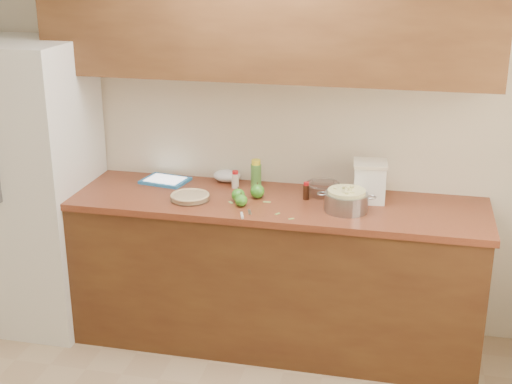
% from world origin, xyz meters
% --- Properties ---
extents(room_shell, '(3.60, 3.60, 3.60)m').
position_xyz_m(room_shell, '(0.00, 0.00, 1.30)').
color(room_shell, tan).
rests_on(room_shell, ground).
extents(counter_run, '(2.64, 0.68, 0.92)m').
position_xyz_m(counter_run, '(0.00, 1.48, 0.46)').
color(counter_run, '#563418').
rests_on(counter_run, ground).
extents(upper_cabinets, '(2.60, 0.34, 0.70)m').
position_xyz_m(upper_cabinets, '(0.00, 1.63, 1.95)').
color(upper_cabinets, brown).
rests_on(upper_cabinets, room_shell).
extents(fridge, '(0.70, 0.70, 1.80)m').
position_xyz_m(fridge, '(-1.44, 1.44, 0.90)').
color(fridge, white).
rests_on(fridge, ground).
extents(pie, '(0.23, 0.23, 0.04)m').
position_xyz_m(pie, '(-0.39, 1.37, 0.94)').
color(pie, silver).
rests_on(pie, counter_run).
extents(colander, '(0.33, 0.24, 0.12)m').
position_xyz_m(colander, '(0.52, 1.40, 0.98)').
color(colander, gray).
rests_on(colander, counter_run).
extents(flour_canister, '(0.21, 0.21, 0.23)m').
position_xyz_m(flour_canister, '(0.63, 1.59, 1.04)').
color(flour_canister, white).
rests_on(flour_canister, counter_run).
extents(tablet, '(0.30, 0.25, 0.02)m').
position_xyz_m(tablet, '(-0.64, 1.65, 0.93)').
color(tablet, '#297CC5').
rests_on(tablet, counter_run).
extents(paring_knife, '(0.06, 0.16, 0.02)m').
position_xyz_m(paring_knife, '(-0.02, 1.19, 0.93)').
color(paring_knife, gray).
rests_on(paring_knife, counter_run).
extents(lemon_bottle, '(0.06, 0.06, 0.17)m').
position_xyz_m(lemon_bottle, '(-0.06, 1.68, 1.00)').
color(lemon_bottle, '#4C8C38').
rests_on(lemon_bottle, counter_run).
extents(cinnamon_shaker, '(0.04, 0.04, 0.11)m').
position_xyz_m(cinnamon_shaker, '(-0.18, 1.64, 0.97)').
color(cinnamon_shaker, beige).
rests_on(cinnamon_shaker, counter_run).
extents(vanilla_bottle, '(0.04, 0.04, 0.10)m').
position_xyz_m(vanilla_bottle, '(0.27, 1.53, 0.97)').
color(vanilla_bottle, black).
rests_on(vanilla_bottle, counter_run).
extents(mixing_bowl, '(0.20, 0.20, 0.07)m').
position_xyz_m(mixing_bowl, '(0.35, 1.63, 0.96)').
color(mixing_bowl, silver).
rests_on(mixing_bowl, counter_run).
extents(paper_towel, '(0.20, 0.18, 0.07)m').
position_xyz_m(paper_towel, '(-0.26, 1.75, 0.96)').
color(paper_towel, white).
rests_on(paper_towel, counter_run).
extents(apple_left, '(0.08, 0.08, 0.09)m').
position_xyz_m(apple_left, '(-0.11, 1.41, 0.96)').
color(apple_left, '#3C9224').
rests_on(apple_left, counter_run).
extents(apple_center, '(0.08, 0.08, 0.10)m').
position_xyz_m(apple_center, '(-0.01, 1.49, 0.96)').
color(apple_center, '#3C9224').
rests_on(apple_center, counter_run).
extents(apple_front, '(0.07, 0.07, 0.08)m').
position_xyz_m(apple_front, '(-0.07, 1.33, 0.96)').
color(apple_front, '#3C9224').
rests_on(apple_front, counter_run).
extents(peel_a, '(0.03, 0.04, 0.00)m').
position_xyz_m(peel_a, '(0.15, 1.26, 0.92)').
color(peel_a, '#93B457').
rests_on(peel_a, counter_run).
extents(peel_b, '(0.03, 0.03, 0.00)m').
position_xyz_m(peel_b, '(0.24, 1.20, 0.92)').
color(peel_b, '#93B457').
rests_on(peel_b, counter_run).
extents(peel_c, '(0.04, 0.02, 0.00)m').
position_xyz_m(peel_c, '(0.06, 1.43, 0.92)').
color(peel_c, '#93B457').
rests_on(peel_c, counter_run).
extents(peel_d, '(0.04, 0.04, 0.00)m').
position_xyz_m(peel_d, '(-0.14, 1.38, 0.92)').
color(peel_d, '#93B457').
rests_on(peel_d, counter_run).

